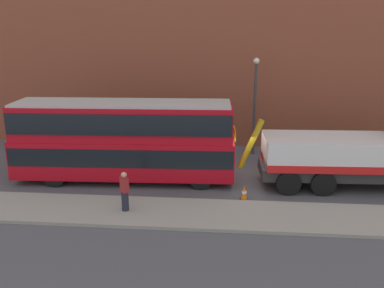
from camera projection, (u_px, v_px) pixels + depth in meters
The scene contains 8 objects.
ground_plane at pixel (246, 180), 20.94m from camera, with size 120.00×120.00×0.00m, color #4C4C51.
near_kerb at pixel (250, 216), 16.91m from camera, with size 60.00×2.80×0.15m, color gray.
building_facade at pixel (246, 18), 25.12m from camera, with size 60.00×1.50×16.00m.
recovery_tow_truck at pixel (365, 153), 19.61m from camera, with size 10.19×2.97×3.67m.
double_decker_bus at pixel (124, 138), 20.42m from camera, with size 11.12×2.96×4.06m.
pedestrian_onlooker at pixel (125, 192), 17.02m from camera, with size 0.45×0.48×1.71m.
traffic_cone_near_bus at pixel (244, 193), 18.47m from camera, with size 0.36×0.36×0.72m.
street_lamp at pixel (255, 98), 24.27m from camera, with size 0.36×0.36×5.83m.
Camera 1 is at (-1.08, -19.72, 7.72)m, focal length 38.21 mm.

